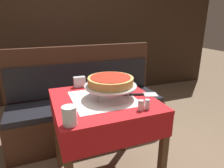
{
  "coord_description": "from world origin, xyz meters",
  "views": [
    {
      "loc": [
        -0.45,
        -1.32,
        1.35
      ],
      "look_at": [
        0.06,
        -0.04,
        0.89
      ],
      "focal_mm": 32.0,
      "sensor_mm": 36.0,
      "label": 1
    }
  ],
  "objects": [
    {
      "name": "pepper_shaker",
      "position": [
        0.21,
        -0.28,
        0.81
      ],
      "size": [
        0.04,
        0.04,
        0.07
      ],
      "color": "silver",
      "rests_on": "dining_table_front"
    },
    {
      "name": "salt_shaker",
      "position": [
        0.16,
        -0.28,
        0.81
      ],
      "size": [
        0.04,
        0.04,
        0.07
      ],
      "color": "silver",
      "rests_on": "dining_table_front"
    },
    {
      "name": "water_glass_near",
      "position": [
        -0.3,
        -0.3,
        0.83
      ],
      "size": [
        0.08,
        0.08,
        0.11
      ],
      "color": "silver",
      "rests_on": "dining_table_front"
    },
    {
      "name": "condiment_caddy",
      "position": [
        -0.09,
        1.53,
        0.82
      ],
      "size": [
        0.15,
        0.15,
        0.19
      ],
      "color": "black",
      "rests_on": "dining_table_rear"
    },
    {
      "name": "deep_dish_pizza",
      "position": [
        0.06,
        -0.01,
        0.91
      ],
      "size": [
        0.34,
        0.34,
        0.06
      ],
      "color": "tan",
      "rests_on": "pizza_pan_stand"
    },
    {
      "name": "pizza_pan_stand",
      "position": [
        0.06,
        -0.01,
        0.87
      ],
      "size": [
        0.39,
        0.39,
        0.1
      ],
      "color": "#ADADB2",
      "rests_on": "dining_table_front"
    },
    {
      "name": "back_wall_panel",
      "position": [
        0.0,
        2.07,
        1.2
      ],
      "size": [
        6.0,
        0.04,
        2.4
      ],
      "primitive_type": "cube",
      "color": "black",
      "rests_on": "ground_plane"
    },
    {
      "name": "dining_table_rear",
      "position": [
        -0.05,
        1.56,
        0.65
      ],
      "size": [
        0.64,
        0.64,
        0.78
      ],
      "color": "red",
      "rests_on": "ground_plane"
    },
    {
      "name": "booth_bench",
      "position": [
        0.05,
        0.75,
        0.31
      ],
      "size": [
        1.74,
        0.52,
        1.05
      ],
      "color": "#3D2316",
      "rests_on": "ground_plane"
    },
    {
      "name": "napkin_holder",
      "position": [
        -0.11,
        0.33,
        0.82
      ],
      "size": [
        0.1,
        0.05,
        0.09
      ],
      "color": "#B2B2B7",
      "rests_on": "dining_table_front"
    },
    {
      "name": "pizza_server",
      "position": [
        0.29,
        -0.04,
        0.78
      ],
      "size": [
        0.3,
        0.14,
        0.01
      ],
      "color": "#BCBCC1",
      "rests_on": "dining_table_front"
    },
    {
      "name": "dining_table_front",
      "position": [
        0.0,
        0.0,
        0.66
      ],
      "size": [
        0.74,
        0.74,
        0.78
      ],
      "color": "red",
      "rests_on": "ground_plane"
    }
  ]
}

